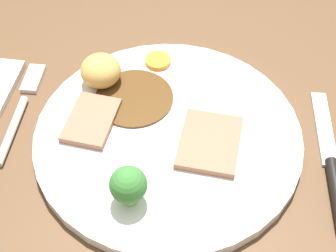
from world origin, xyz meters
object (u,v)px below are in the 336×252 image
(fork, at_px, (21,107))
(meat_slice_main, at_px, (210,142))
(knife, at_px, (332,168))
(meat_slice_under, at_px, (91,120))
(roast_potato_left, at_px, (101,71))
(dinner_plate, at_px, (168,136))
(carrot_coin_front, at_px, (158,61))
(broccoli_floret, at_px, (128,185))

(fork, bearing_deg, meat_slice_main, -100.32)
(knife, bearing_deg, fork, 80.07)
(meat_slice_main, xyz_separation_m, fork, (-0.22, 0.03, -0.01))
(meat_slice_under, distance_m, roast_potato_left, 0.06)
(dinner_plate, bearing_deg, carrot_coin_front, 105.34)
(meat_slice_under, xyz_separation_m, fork, (-0.09, 0.02, -0.01))
(meat_slice_under, xyz_separation_m, broccoli_floret, (0.06, -0.09, 0.02))
(fork, bearing_deg, carrot_coin_front, -61.61)
(dinner_plate, height_order, meat_slice_main, meat_slice_main)
(carrot_coin_front, relative_size, knife, 0.17)
(meat_slice_under, bearing_deg, broccoli_floret, -55.45)
(carrot_coin_front, distance_m, broccoli_floret, 0.20)
(roast_potato_left, bearing_deg, knife, -16.37)
(carrot_coin_front, xyz_separation_m, knife, (0.20, -0.12, -0.01))
(meat_slice_under, distance_m, knife, 0.26)
(meat_slice_under, xyz_separation_m, knife, (0.26, -0.01, -0.01))
(dinner_plate, bearing_deg, roast_potato_left, 144.44)
(meat_slice_main, relative_size, meat_slice_under, 1.11)
(meat_slice_main, xyz_separation_m, meat_slice_under, (-0.13, 0.01, 0.00))
(dinner_plate, xyz_separation_m, broccoli_floret, (-0.02, -0.09, 0.03))
(meat_slice_main, bearing_deg, meat_slice_under, 175.50)
(meat_slice_under, xyz_separation_m, roast_potato_left, (-0.00, 0.06, 0.01))
(fork, distance_m, knife, 0.35)
(meat_slice_main, relative_size, knife, 0.42)
(knife, bearing_deg, broccoli_floret, 106.12)
(dinner_plate, height_order, roast_potato_left, roast_potato_left)
(meat_slice_main, height_order, meat_slice_under, same)
(meat_slice_under, height_order, carrot_coin_front, meat_slice_under)
(fork, bearing_deg, roast_potato_left, -65.22)
(broccoli_floret, distance_m, knife, 0.21)
(carrot_coin_front, bearing_deg, dinner_plate, -74.66)
(roast_potato_left, xyz_separation_m, broccoli_floret, (0.07, -0.15, 0.01))
(fork, bearing_deg, dinner_plate, -98.95)
(roast_potato_left, xyz_separation_m, carrot_coin_front, (0.06, 0.04, -0.02))
(knife, bearing_deg, roast_potato_left, 68.91)
(dinner_plate, xyz_separation_m, knife, (0.17, -0.01, -0.00))
(meat_slice_under, relative_size, broccoli_floret, 1.57)
(meat_slice_main, bearing_deg, dinner_plate, 167.64)
(carrot_coin_front, bearing_deg, meat_slice_under, -117.52)
(dinner_plate, distance_m, knife, 0.17)
(broccoli_floret, bearing_deg, meat_slice_main, 48.95)
(roast_potato_left, bearing_deg, meat_slice_main, -28.63)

